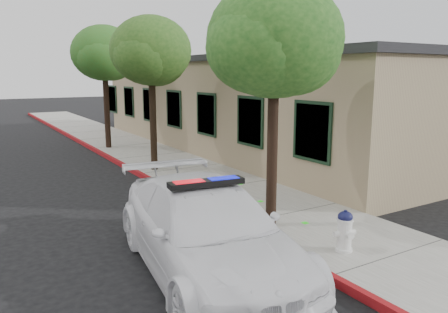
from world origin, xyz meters
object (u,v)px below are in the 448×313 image
(street_tree_near, at_px, (275,45))
(street_tree_mid, at_px, (151,54))
(clapboard_building, at_px, (251,104))
(police_car, at_px, (207,230))
(street_tree_far, at_px, (105,56))
(fire_hydrant, at_px, (345,231))

(street_tree_near, height_order, street_tree_mid, street_tree_mid)
(clapboard_building, height_order, police_car, clapboard_building)
(street_tree_near, xyz_separation_m, street_tree_far, (0.04, 12.35, 0.18))
(police_car, height_order, street_tree_near, street_tree_near)
(street_tree_near, distance_m, street_tree_far, 12.35)
(clapboard_building, distance_m, fire_hydrant, 12.80)
(fire_hydrant, bearing_deg, street_tree_far, 103.96)
(clapboard_building, bearing_deg, street_tree_far, 153.94)
(police_car, height_order, street_tree_mid, street_tree_mid)
(fire_hydrant, bearing_deg, police_car, 175.48)
(fire_hydrant, height_order, street_tree_far, street_tree_far)
(police_car, height_order, street_tree_far, street_tree_far)
(police_car, xyz_separation_m, street_tree_near, (2.28, 1.10, 3.30))
(street_tree_near, height_order, street_tree_far, street_tree_far)
(police_car, bearing_deg, clapboard_building, 59.88)
(police_car, relative_size, street_tree_mid, 1.09)
(police_car, relative_size, street_tree_near, 1.10)
(fire_hydrant, xyz_separation_m, street_tree_mid, (-0.30, 8.79, 3.60))
(street_tree_mid, height_order, street_tree_far, street_tree_far)
(fire_hydrant, bearing_deg, street_tree_mid, 104.87)
(fire_hydrant, relative_size, street_tree_far, 0.15)
(police_car, xyz_separation_m, street_tree_far, (2.32, 13.46, 3.48))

